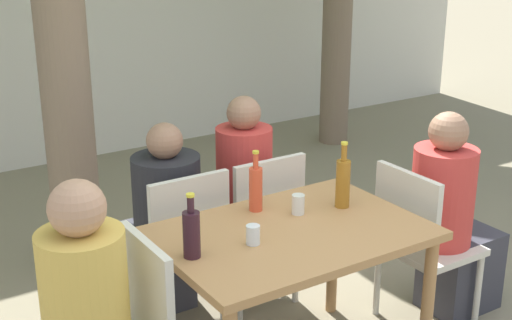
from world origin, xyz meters
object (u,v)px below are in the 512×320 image
(amber_bottle_2, at_px, (343,182))
(drinking_glass_1, at_px, (298,204))
(patio_chair_3, at_px, (258,221))
(wine_bottle_1, at_px, (191,233))
(drinking_glass_0, at_px, (253,235))
(soda_bottle_0, at_px, (256,187))
(dining_table_front, at_px, (291,250))
(person_seated_3, at_px, (236,205))
(patio_chair_2, at_px, (181,241))
(person_seated_2, at_px, (161,228))
(patio_chair_1, at_px, (420,238))
(person_seated_1, at_px, (451,226))

(amber_bottle_2, bearing_deg, drinking_glass_1, 169.17)
(patio_chair_3, xyz_separation_m, drinking_glass_1, (-0.11, -0.51, 0.30))
(patio_chair_3, relative_size, wine_bottle_1, 3.20)
(wine_bottle_1, xyz_separation_m, drinking_glass_0, (0.28, -0.04, -0.07))
(patio_chair_3, bearing_deg, soda_bottle_0, 55.22)
(dining_table_front, bearing_deg, drinking_glass_0, -172.89)
(person_seated_3, bearing_deg, drinking_glass_0, 62.85)
(amber_bottle_2, bearing_deg, soda_bottle_0, 153.34)
(patio_chair_2, height_order, wine_bottle_1, wine_bottle_1)
(person_seated_2, bearing_deg, soda_bottle_0, 110.62)
(dining_table_front, relative_size, patio_chair_2, 1.33)
(soda_bottle_0, bearing_deg, wine_bottle_1, -150.97)
(dining_table_front, relative_size, drinking_glass_1, 12.51)
(patio_chair_3, relative_size, drinking_glass_1, 9.41)
(patio_chair_1, xyz_separation_m, drinking_glass_0, (-1.06, -0.03, 0.30))
(patio_chair_2, bearing_deg, dining_table_front, 110.41)
(patio_chair_3, distance_m, amber_bottle_2, 0.69)
(patio_chair_1, bearing_deg, patio_chair_2, 58.95)
(soda_bottle_0, relative_size, wine_bottle_1, 1.07)
(dining_table_front, xyz_separation_m, patio_chair_1, (0.84, 0.00, -0.16))
(dining_table_front, height_order, person_seated_2, person_seated_2)
(patio_chair_3, height_order, person_seated_1, person_seated_1)
(patio_chair_2, bearing_deg, patio_chair_3, -180.00)
(person_seated_2, bearing_deg, wine_bottle_1, 73.12)
(wine_bottle_1, distance_m, drinking_glass_0, 0.29)
(patio_chair_2, distance_m, person_seated_1, 1.47)
(dining_table_front, xyz_separation_m, soda_bottle_0, (-0.01, 0.28, 0.22))
(patio_chair_3, distance_m, wine_bottle_1, 1.05)
(patio_chair_1, distance_m, drinking_glass_0, 1.11)
(patio_chair_3, xyz_separation_m, drinking_glass_0, (-0.47, -0.68, 0.30))
(dining_table_front, height_order, wine_bottle_1, wine_bottle_1)
(wine_bottle_1, xyz_separation_m, amber_bottle_2, (0.88, 0.08, 0.02))
(dining_table_front, xyz_separation_m, amber_bottle_2, (0.37, 0.09, 0.23))
(patio_chair_2, relative_size, patio_chair_3, 1.00)
(person_seated_1, distance_m, amber_bottle_2, 0.80)
(patio_chair_1, height_order, amber_bottle_2, amber_bottle_2)
(person_seated_2, bearing_deg, drinking_glass_1, 116.49)
(person_seated_1, bearing_deg, amber_bottle_2, 82.72)
(patio_chair_1, distance_m, person_seated_1, 0.24)
(patio_chair_2, distance_m, drinking_glass_1, 0.71)
(patio_chair_3, height_order, drinking_glass_0, patio_chair_3)
(patio_chair_3, bearing_deg, drinking_glass_0, 55.28)
(wine_bottle_1, bearing_deg, patio_chair_2, 67.39)
(patio_chair_3, xyz_separation_m, person_seated_1, (0.83, -0.65, 0.01))
(patio_chair_1, xyz_separation_m, amber_bottle_2, (-0.47, 0.09, 0.39))
(drinking_glass_0, bearing_deg, person_seated_3, 62.85)
(patio_chair_1, xyz_separation_m, person_seated_3, (-0.59, 0.89, 0.01))
(patio_chair_2, relative_size, person_seated_1, 0.77)
(patio_chair_1, distance_m, soda_bottle_0, 0.97)
(person_seated_2, relative_size, drinking_glass_1, 11.64)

